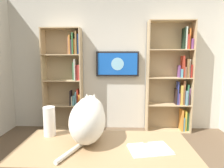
{
  "coord_description": "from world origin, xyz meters",
  "views": [
    {
      "loc": [
        -0.06,
        1.73,
        1.48
      ],
      "look_at": [
        0.04,
        -1.16,
        1.09
      ],
      "focal_mm": 30.19,
      "sensor_mm": 36.0,
      "label": 1
    }
  ],
  "objects": [
    {
      "name": "wall_back",
      "position": [
        0.0,
        -2.23,
        1.35
      ],
      "size": [
        4.52,
        0.06,
        2.7
      ],
      "primitive_type": "cube",
      "color": "beige",
      "rests_on": "ground"
    },
    {
      "name": "open_binder",
      "position": [
        -0.32,
        0.29,
        0.76
      ],
      "size": [
        0.37,
        0.28,
        0.02
      ],
      "color": "white",
      "rests_on": "desk"
    },
    {
      "name": "cat",
      "position": [
        0.21,
        0.11,
        0.95
      ],
      "size": [
        0.34,
        0.65,
        0.4
      ],
      "color": "silver",
      "rests_on": "desk"
    },
    {
      "name": "bookshelf_right",
      "position": [
        0.98,
        -2.06,
        1.04
      ],
      "size": [
        0.78,
        0.28,
        2.08
      ],
      "color": "tan",
      "rests_on": "ground"
    },
    {
      "name": "paper_towel_roll",
      "position": [
        0.59,
        0.03,
        0.89
      ],
      "size": [
        0.11,
        0.11,
        0.28
      ],
      "primitive_type": "cylinder",
      "color": "white",
      "rests_on": "desk"
    },
    {
      "name": "wall_mounted_tv",
      "position": [
        -0.04,
        -2.15,
        1.37
      ],
      "size": [
        0.87,
        0.07,
        0.51
      ],
      "color": "black"
    },
    {
      "name": "desk",
      "position": [
        0.05,
        0.25,
        0.64
      ],
      "size": [
        1.46,
        0.68,
        0.75
      ],
      "color": "#A37F56",
      "rests_on": "ground"
    },
    {
      "name": "bookshelf_left",
      "position": [
        -1.18,
        -2.07,
        1.06
      ],
      "size": [
        0.88,
        0.28,
        2.2
      ],
      "color": "tan",
      "rests_on": "ground"
    }
  ]
}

